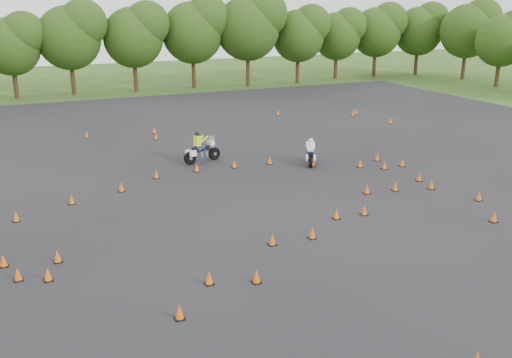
% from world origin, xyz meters
% --- Properties ---
extents(ground, '(140.00, 140.00, 0.00)m').
position_xyz_m(ground, '(0.00, 0.00, 0.00)').
color(ground, '#2D5119').
rests_on(ground, ground).
extents(asphalt_pad, '(62.00, 62.00, 0.00)m').
position_xyz_m(asphalt_pad, '(0.00, 6.00, 0.01)').
color(asphalt_pad, black).
rests_on(asphalt_pad, ground).
extents(treeline, '(87.42, 32.06, 10.73)m').
position_xyz_m(treeline, '(0.56, 35.18, 4.62)').
color(treeline, '#253F12').
rests_on(treeline, ground).
extents(traffic_cones, '(36.37, 33.54, 0.45)m').
position_xyz_m(traffic_cones, '(-0.03, 5.58, 0.23)').
color(traffic_cones, '#E45709').
rests_on(traffic_cones, asphalt_pad).
extents(rider_yellow, '(2.49, 1.27, 1.84)m').
position_xyz_m(rider_yellow, '(0.09, 11.80, 0.93)').
color(rider_yellow, '#DBEB14').
rests_on(rider_yellow, ground).
extents(rider_white, '(1.46, 2.09, 1.56)m').
position_xyz_m(rider_white, '(5.58, 8.84, 0.79)').
color(rider_white, white).
rests_on(rider_white, ground).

